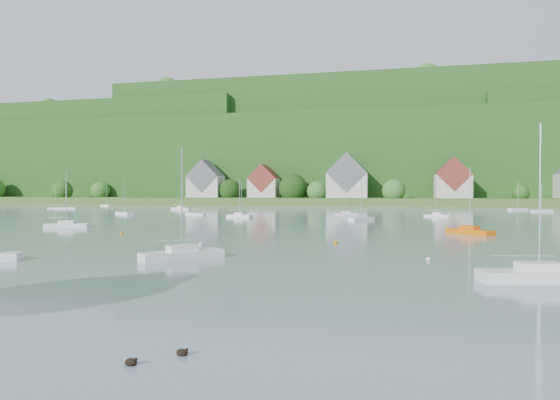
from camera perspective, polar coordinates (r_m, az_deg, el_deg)
name	(u,v)px	position (r m, az deg, el deg)	size (l,w,h in m)	color
far_shore_strip	(338,201)	(208.77, 6.82, -0.10)	(600.00, 60.00, 3.00)	#375921
forested_ridge	(350,161)	(277.59, 8.27, 4.59)	(620.00, 181.22, 69.89)	#1A4315
village_building_0	(206,182)	(208.74, -8.74, 2.10)	(14.00, 10.40, 16.00)	beige
village_building_1	(264,184)	(203.05, -1.94, 1.92)	(12.00, 9.36, 14.00)	beige
village_building_2	(347,180)	(196.41, 7.95, 2.39)	(16.00, 11.44, 18.00)	beige
village_building_3	(453,181)	(195.43, 19.68, 2.10)	(13.00, 10.40, 15.50)	beige
near_sailboat_3	(182,254)	(40.11, -11.46, -6.20)	(5.98, 6.19, 9.08)	white
near_sailboat_4	(539,274)	(33.47, 28.23, -7.70)	(7.38, 3.53, 9.61)	white
near_sailboat_5	(470,231)	(66.63, 21.44, -3.40)	(5.58, 5.90, 8.57)	#D05F08
near_sailboat_6	(67,225)	(80.25, -23.85, -2.68)	(6.47, 3.75, 8.43)	white
mooring_buoy_1	(201,245)	(50.37, -9.33, -5.26)	(0.41, 0.41, 0.41)	silver
mooring_buoy_2	(336,244)	(51.02, 6.57, -5.17)	(0.47, 0.47, 0.47)	#CC6B03
mooring_buoy_3	(122,234)	(65.14, -18.15, -3.87)	(0.40, 0.40, 0.40)	#CC6B03
mooring_buoy_4	(428,261)	(40.42, 17.09, -6.83)	(0.38, 0.38, 0.38)	silver
duck_pair	(157,357)	(16.96, -14.24, -17.52)	(1.63, 1.46, 0.30)	black
far_sailboat_cluster	(350,212)	(124.40, 8.26, -1.36)	(182.05, 75.20, 8.71)	white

